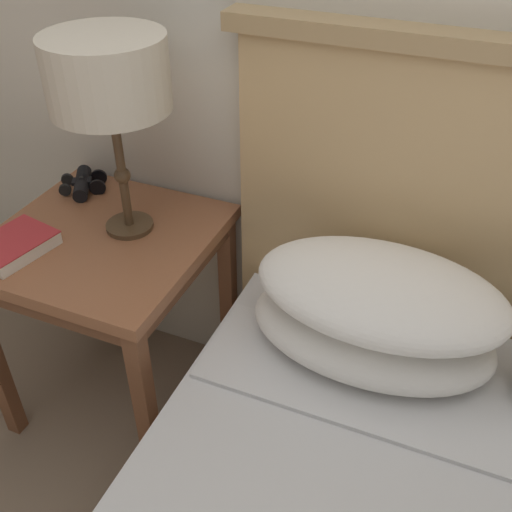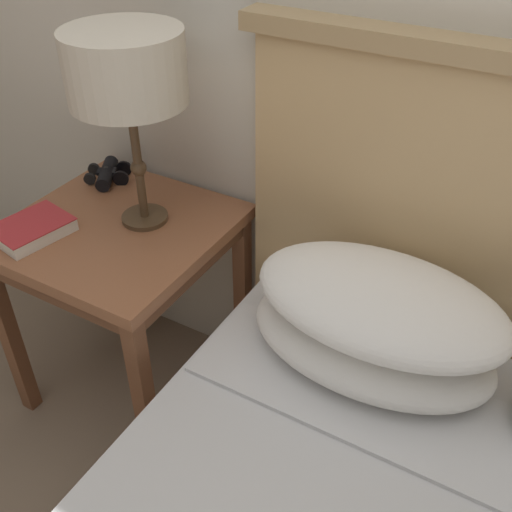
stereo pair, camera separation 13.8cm
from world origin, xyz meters
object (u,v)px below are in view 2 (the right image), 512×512
object	(u,v)px
nightstand	(120,250)
binoculars_pair	(108,173)
table_lamp	(126,71)
book_on_nightstand	(31,229)

from	to	relation	value
nightstand	binoculars_pair	size ratio (longest dim) A/B	4.08
nightstand	binoculars_pair	bearing A→B (deg)	135.39
table_lamp	book_on_nightstand	bearing A→B (deg)	-136.03
book_on_nightstand	binoculars_pair	bearing A→B (deg)	93.92
table_lamp	binoculars_pair	world-z (taller)	table_lamp
book_on_nightstand	nightstand	bearing A→B (deg)	42.00
nightstand	table_lamp	xyz separation A→B (m)	(0.05, 0.06, 0.51)
book_on_nightstand	binoculars_pair	xyz separation A→B (m)	(-0.02, 0.34, 0.00)
table_lamp	binoculars_pair	bearing A→B (deg)	152.94
book_on_nightstand	table_lamp	bearing A→B (deg)	43.97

